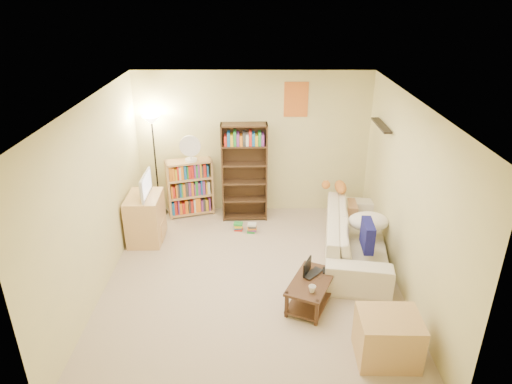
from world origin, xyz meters
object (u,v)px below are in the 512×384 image
(tabby_cat, at_px, (338,187))
(short_bookshelf, at_px, (190,187))
(tv_stand, at_px, (146,218))
(desk_fan, at_px, (190,148))
(mug, at_px, (312,289))
(coffee_table, at_px, (311,290))
(television, at_px, (142,185))
(sofa, at_px, (356,236))
(end_cabinet, at_px, (388,338))
(floor_lamp, at_px, (153,137))
(tall_bookshelf, at_px, (244,170))
(side_table, at_px, (343,216))
(laptop, at_px, (316,275))

(tabby_cat, distance_m, short_bookshelf, 2.57)
(tabby_cat, height_order, tv_stand, tabby_cat)
(desk_fan, bearing_deg, mug, -57.09)
(coffee_table, relative_size, television, 1.45)
(sofa, height_order, end_cabinet, sofa)
(television, height_order, floor_lamp, floor_lamp)
(television, height_order, desk_fan, desk_fan)
(floor_lamp, relative_size, end_cabinet, 2.73)
(sofa, relative_size, tabby_cat, 4.52)
(mug, relative_size, television, 0.20)
(television, xyz_separation_m, floor_lamp, (0.03, 0.92, 0.48))
(sofa, xyz_separation_m, tabby_cat, (-0.15, 0.90, 0.42))
(tall_bookshelf, relative_size, desk_fan, 3.71)
(tv_stand, height_order, end_cabinet, tv_stand)
(desk_fan, bearing_deg, short_bookshelf, 140.16)
(side_table, bearing_deg, coffee_table, -110.54)
(mug, bearing_deg, desk_fan, 122.91)
(short_bookshelf, distance_m, floor_lamp, 1.08)
(laptop, xyz_separation_m, end_cabinet, (0.66, -1.03, -0.10))
(mug, bearing_deg, television, 142.20)
(end_cabinet, bearing_deg, coffee_table, 128.31)
(coffee_table, xyz_separation_m, tv_stand, (-2.45, 1.66, 0.16))
(short_bookshelf, bearing_deg, laptop, -69.39)
(tabby_cat, relative_size, mug, 4.14)
(tabby_cat, xyz_separation_m, mug, (-0.66, -2.30, -0.34))
(desk_fan, xyz_separation_m, floor_lamp, (-0.62, 0.05, 0.18))
(tabby_cat, xyz_separation_m, television, (-3.10, -0.42, 0.20))
(coffee_table, height_order, mug, mug)
(sofa, distance_m, tabby_cat, 1.00)
(television, relative_size, floor_lamp, 0.36)
(short_bookshelf, bearing_deg, tall_bookshelf, -27.70)
(tabby_cat, bearing_deg, tall_bookshelf, 167.92)
(laptop, xyz_separation_m, tall_bookshelf, (-0.96, 2.29, 0.53))
(side_table, bearing_deg, short_bookshelf, 168.06)
(laptop, bearing_deg, side_table, 22.10)
(television, distance_m, tall_bookshelf, 1.73)
(tabby_cat, height_order, floor_lamp, floor_lamp)
(laptop, distance_m, short_bookshelf, 3.14)
(desk_fan, distance_m, side_table, 2.80)
(coffee_table, bearing_deg, desk_fan, 149.76)
(mug, bearing_deg, side_table, 71.03)
(coffee_table, xyz_separation_m, floor_lamp, (-2.42, 2.58, 1.21))
(tabby_cat, bearing_deg, coffee_table, -107.30)
(side_table, bearing_deg, tv_stand, -173.48)
(coffee_table, bearing_deg, floor_lamp, 157.51)
(tall_bookshelf, height_order, end_cabinet, tall_bookshelf)
(sofa, xyz_separation_m, end_cabinet, (-0.07, -2.09, -0.06))
(sofa, bearing_deg, laptop, 154.43)
(sofa, height_order, television, television)
(television, distance_m, side_table, 3.31)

